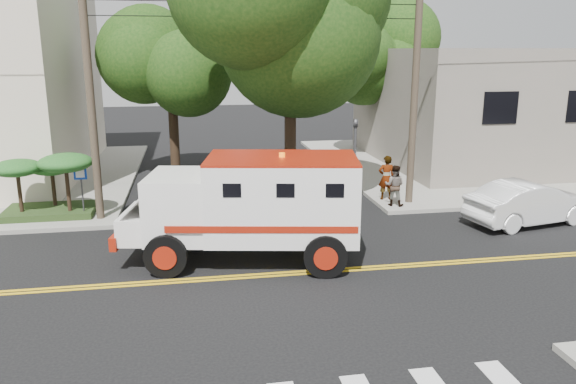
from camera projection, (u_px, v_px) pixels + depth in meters
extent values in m
plane|color=black|center=(278.00, 274.00, 15.65)|extent=(100.00, 100.00, 0.00)
cube|color=gray|center=(483.00, 163.00, 30.78)|extent=(17.00, 17.00, 0.15)
cube|color=slate|center=(508.00, 105.00, 30.75)|extent=(14.00, 12.00, 6.00)
cylinder|color=#382D23|center=(90.00, 97.00, 19.33)|extent=(0.28, 0.28, 9.00)
cylinder|color=#382D23|center=(415.00, 92.00, 21.52)|extent=(0.28, 0.28, 9.00)
cylinder|color=black|center=(290.00, 120.00, 21.25)|extent=(0.44, 0.44, 7.00)
sphere|color=black|center=(290.00, 24.00, 20.38)|extent=(5.32, 5.32, 5.32)
sphere|color=black|center=(326.00, 6.00, 19.71)|extent=(4.56, 4.56, 4.56)
cylinder|color=black|center=(174.00, 123.00, 25.92)|extent=(0.44, 0.44, 5.60)
sphere|color=black|center=(170.00, 61.00, 25.23)|extent=(3.92, 3.92, 3.92)
sphere|color=black|center=(189.00, 51.00, 24.73)|extent=(3.36, 3.36, 3.36)
cylinder|color=black|center=(383.00, 107.00, 31.62)|extent=(0.44, 0.44, 5.95)
sphere|color=black|center=(385.00, 52.00, 30.88)|extent=(4.20, 4.20, 4.20)
sphere|color=black|center=(405.00, 44.00, 30.35)|extent=(3.60, 3.60, 3.60)
cylinder|color=#3F3F42|center=(354.00, 167.00, 21.19)|extent=(0.12, 0.12, 3.60)
imported|color=#3F3F42|center=(355.00, 131.00, 20.86)|extent=(0.15, 0.18, 0.90)
cylinder|color=#3F3F42|center=(82.00, 195.00, 20.29)|extent=(0.06, 0.06, 2.00)
cube|color=#0C33A5|center=(80.00, 173.00, 20.03)|extent=(0.45, 0.03, 0.45)
cube|color=#1E3314|center=(51.00, 211.00, 20.82)|extent=(3.20, 2.00, 0.24)
cylinder|color=black|center=(20.00, 191.00, 20.17)|extent=(0.14, 0.14, 1.52)
ellipsoid|color=#18521F|center=(17.00, 168.00, 19.96)|extent=(1.73, 1.73, 0.60)
cylinder|color=black|center=(54.00, 188.00, 21.02)|extent=(0.14, 0.14, 1.36)
ellipsoid|color=#18521F|center=(51.00, 168.00, 20.83)|extent=(1.55, 1.55, 0.54)
cylinder|color=black|center=(68.00, 188.00, 20.24)|extent=(0.14, 0.14, 1.68)
ellipsoid|color=#18521F|center=(65.00, 163.00, 20.01)|extent=(1.91, 1.91, 0.66)
cube|color=white|center=(282.00, 198.00, 16.22)|extent=(4.65, 3.24, 2.30)
cube|color=white|center=(181.00, 205.00, 16.30)|extent=(2.15, 2.68, 1.86)
cube|color=black|center=(150.00, 189.00, 16.18)|extent=(0.40, 1.84, 0.77)
cube|color=white|center=(142.00, 223.00, 16.44)|extent=(1.36, 2.33, 0.77)
cube|color=#981C0B|center=(125.00, 232.00, 16.51)|extent=(0.61, 2.35, 0.38)
cube|color=#981C0B|center=(282.00, 158.00, 15.93)|extent=(4.65, 3.24, 0.07)
cylinder|color=black|center=(166.00, 256.00, 15.38)|extent=(1.25, 0.56, 1.20)
cylinder|color=black|center=(183.00, 228.00, 17.75)|extent=(1.25, 0.56, 1.20)
cylinder|color=black|center=(325.00, 256.00, 15.35)|extent=(1.25, 0.56, 1.20)
cylinder|color=black|center=(321.00, 228.00, 17.73)|extent=(1.25, 0.56, 1.20)
imported|color=silver|center=(530.00, 203.00, 20.03)|extent=(4.95, 2.54, 1.56)
imported|color=gray|center=(386.00, 178.00, 22.72)|extent=(0.70, 0.49, 1.82)
imported|color=gray|center=(394.00, 185.00, 21.85)|extent=(0.98, 0.91, 1.61)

